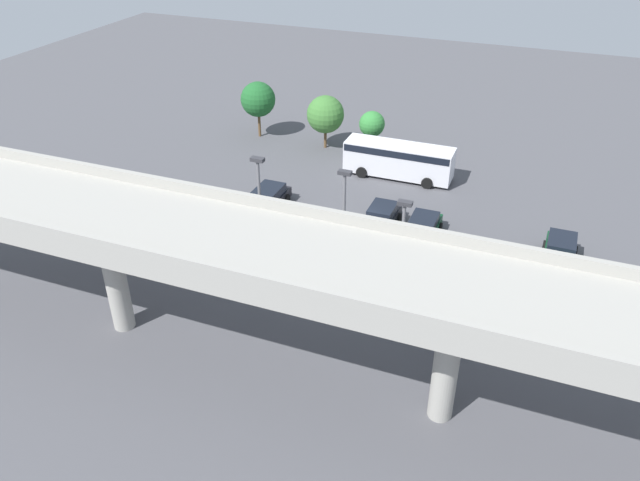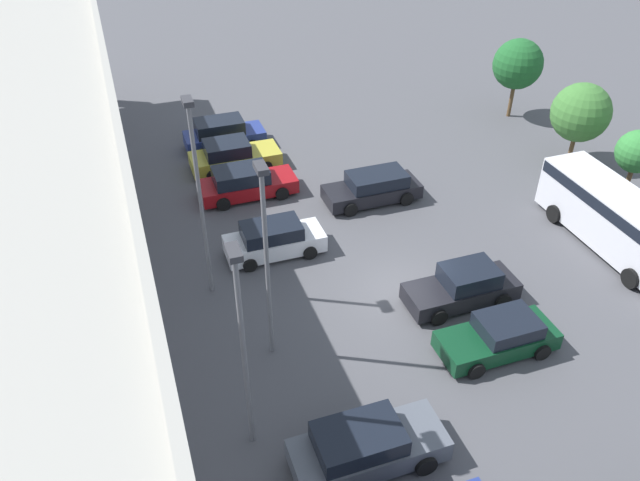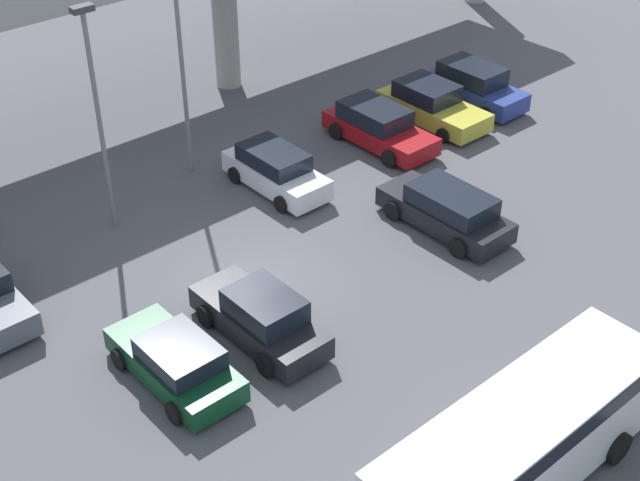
{
  "view_description": "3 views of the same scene",
  "coord_description": "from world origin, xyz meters",
  "px_view_note": "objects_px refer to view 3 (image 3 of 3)",
  "views": [
    {
      "loc": [
        -10.72,
        33.14,
        21.24
      ],
      "look_at": [
        1.17,
        2.96,
        1.33
      ],
      "focal_mm": 35.0,
      "sensor_mm": 36.0,
      "label": 1
    },
    {
      "loc": [
        -17.48,
        9.78,
        16.87
      ],
      "look_at": [
        3.07,
        2.63,
        1.17
      ],
      "focal_mm": 35.0,
      "sensor_mm": 36.0,
      "label": 2
    },
    {
      "loc": [
        -13.07,
        -17.93,
        16.94
      ],
      "look_at": [
        2.37,
        -0.36,
        0.96
      ],
      "focal_mm": 50.0,
      "sensor_mm": 36.0,
      "label": 3
    }
  ],
  "objects_px": {
    "parked_car_5": "(275,170)",
    "parked_car_8": "(431,105)",
    "parked_car_6": "(447,210)",
    "parked_car_3": "(176,362)",
    "parked_car_9": "(474,86)",
    "shuttle_bus": "(519,440)",
    "lamp_post_mid_lot": "(180,48)",
    "parked_car_7": "(378,127)",
    "parked_car_4": "(261,317)",
    "lamp_post_by_overpass": "(97,104)"
  },
  "relations": [
    {
      "from": "parked_car_8",
      "to": "lamp_post_by_overpass",
      "type": "bearing_deg",
      "value": -97.02
    },
    {
      "from": "parked_car_6",
      "to": "parked_car_9",
      "type": "xyz_separation_m",
      "value": [
        8.29,
        5.89,
        0.07
      ]
    },
    {
      "from": "parked_car_6",
      "to": "parked_car_8",
      "type": "relative_size",
      "value": 1.0
    },
    {
      "from": "parked_car_6",
      "to": "parked_car_8",
      "type": "xyz_separation_m",
      "value": [
        5.64,
        5.91,
        -0.01
      ]
    },
    {
      "from": "parked_car_9",
      "to": "parked_car_5",
      "type": "bearing_deg",
      "value": -90.22
    },
    {
      "from": "parked_car_4",
      "to": "parked_car_5",
      "type": "xyz_separation_m",
      "value": [
        5.63,
        6.29,
        0.0
      ]
    },
    {
      "from": "parked_car_6",
      "to": "shuttle_bus",
      "type": "height_order",
      "value": "shuttle_bus"
    },
    {
      "from": "lamp_post_by_overpass",
      "to": "parked_car_6",
      "type": "bearing_deg",
      "value": -42.18
    },
    {
      "from": "lamp_post_mid_lot",
      "to": "lamp_post_by_overpass",
      "type": "height_order",
      "value": "lamp_post_mid_lot"
    },
    {
      "from": "parked_car_9",
      "to": "shuttle_bus",
      "type": "relative_size",
      "value": 0.55
    },
    {
      "from": "shuttle_bus",
      "to": "lamp_post_mid_lot",
      "type": "relative_size",
      "value": 0.99
    },
    {
      "from": "parked_car_9",
      "to": "lamp_post_mid_lot",
      "type": "height_order",
      "value": "lamp_post_mid_lot"
    },
    {
      "from": "parked_car_9",
      "to": "parked_car_6",
      "type": "bearing_deg",
      "value": -54.59
    },
    {
      "from": "parked_car_5",
      "to": "parked_car_8",
      "type": "bearing_deg",
      "value": 89.85
    },
    {
      "from": "parked_car_3",
      "to": "parked_car_5",
      "type": "height_order",
      "value": "parked_car_5"
    },
    {
      "from": "parked_car_5",
      "to": "lamp_post_by_overpass",
      "type": "xyz_separation_m",
      "value": [
        -5.76,
        1.71,
        3.84
      ]
    },
    {
      "from": "parked_car_3",
      "to": "parked_car_7",
      "type": "height_order",
      "value": "parked_car_7"
    },
    {
      "from": "parked_car_4",
      "to": "parked_car_6",
      "type": "relative_size",
      "value": 0.95
    },
    {
      "from": "parked_car_5",
      "to": "parked_car_7",
      "type": "height_order",
      "value": "parked_car_7"
    },
    {
      "from": "lamp_post_mid_lot",
      "to": "parked_car_6",
      "type": "bearing_deg",
      "value": -64.83
    },
    {
      "from": "parked_car_4",
      "to": "shuttle_bus",
      "type": "height_order",
      "value": "shuttle_bus"
    },
    {
      "from": "parked_car_4",
      "to": "lamp_post_mid_lot",
      "type": "height_order",
      "value": "lamp_post_mid_lot"
    },
    {
      "from": "parked_car_6",
      "to": "lamp_post_mid_lot",
      "type": "xyz_separation_m",
      "value": [
        -4.27,
        9.08,
        4.18
      ]
    },
    {
      "from": "parked_car_7",
      "to": "parked_car_9",
      "type": "distance_m",
      "value": 5.72
    },
    {
      "from": "parked_car_9",
      "to": "lamp_post_mid_lot",
      "type": "xyz_separation_m",
      "value": [
        -12.56,
        3.19,
        4.11
      ]
    },
    {
      "from": "parked_car_4",
      "to": "parked_car_7",
      "type": "distance_m",
      "value": 12.56
    },
    {
      "from": "lamp_post_by_overpass",
      "to": "parked_car_5",
      "type": "bearing_deg",
      "value": -16.53
    },
    {
      "from": "parked_car_6",
      "to": "parked_car_3",
      "type": "bearing_deg",
      "value": 91.3
    },
    {
      "from": "parked_car_5",
      "to": "parked_car_9",
      "type": "bearing_deg",
      "value": 89.78
    },
    {
      "from": "parked_car_5",
      "to": "lamp_post_by_overpass",
      "type": "distance_m",
      "value": 7.13
    },
    {
      "from": "parked_car_4",
      "to": "parked_car_8",
      "type": "height_order",
      "value": "parked_car_4"
    },
    {
      "from": "parked_car_9",
      "to": "lamp_post_by_overpass",
      "type": "relative_size",
      "value": 0.59
    },
    {
      "from": "parked_car_7",
      "to": "shuttle_bus",
      "type": "xyz_separation_m",
      "value": [
        -9.76,
        -14.57,
        0.82
      ]
    },
    {
      "from": "parked_car_5",
      "to": "lamp_post_mid_lot",
      "type": "height_order",
      "value": "lamp_post_mid_lot"
    },
    {
      "from": "shuttle_bus",
      "to": "parked_car_5",
      "type": "bearing_deg",
      "value": -107.24
    },
    {
      "from": "parked_car_6",
      "to": "parked_car_8",
      "type": "distance_m",
      "value": 8.17
    },
    {
      "from": "parked_car_3",
      "to": "parked_car_4",
      "type": "relative_size",
      "value": 0.96
    },
    {
      "from": "lamp_post_by_overpass",
      "to": "parked_car_3",
      "type": "bearing_deg",
      "value": -108.9
    },
    {
      "from": "parked_car_5",
      "to": "parked_car_8",
      "type": "xyz_separation_m",
      "value": [
        8.31,
        -0.02,
        -0.01
      ]
    },
    {
      "from": "parked_car_9",
      "to": "lamp_post_by_overpass",
      "type": "height_order",
      "value": "lamp_post_by_overpass"
    },
    {
      "from": "parked_car_3",
      "to": "lamp_post_by_overpass",
      "type": "distance_m",
      "value": 9.22
    },
    {
      "from": "parked_car_6",
      "to": "lamp_post_by_overpass",
      "type": "relative_size",
      "value": 0.62
    },
    {
      "from": "lamp_post_mid_lot",
      "to": "parked_car_7",
      "type": "bearing_deg",
      "value": -24.71
    },
    {
      "from": "shuttle_bus",
      "to": "parked_car_6",
      "type": "bearing_deg",
      "value": -129.82
    },
    {
      "from": "parked_car_4",
      "to": "parked_car_8",
      "type": "bearing_deg",
      "value": -65.78
    },
    {
      "from": "parked_car_8",
      "to": "lamp_post_mid_lot",
      "type": "bearing_deg",
      "value": -107.73
    },
    {
      "from": "parked_car_9",
      "to": "lamp_post_mid_lot",
      "type": "distance_m",
      "value": 13.59
    },
    {
      "from": "parked_car_4",
      "to": "parked_car_7",
      "type": "bearing_deg",
      "value": -59.94
    },
    {
      "from": "parked_car_3",
      "to": "parked_car_9",
      "type": "xyz_separation_m",
      "value": [
        19.43,
        6.15,
        0.14
      ]
    },
    {
      "from": "parked_car_4",
      "to": "lamp_post_by_overpass",
      "type": "bearing_deg",
      "value": 0.97
    }
  ]
}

